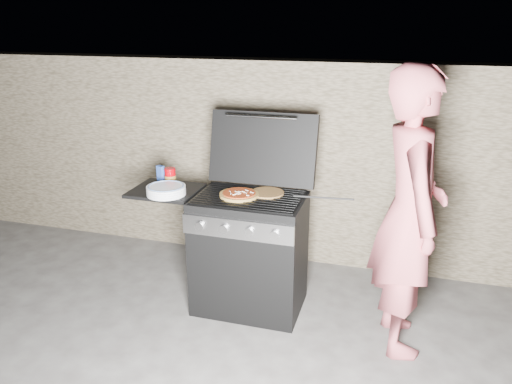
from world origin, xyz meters
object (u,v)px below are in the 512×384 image
(gas_grill, at_px, (219,249))
(person, at_px, (409,214))
(pizza_topped, at_px, (239,194))
(sauce_jar, at_px, (170,176))

(gas_grill, height_order, person, person)
(pizza_topped, relative_size, person, 0.15)
(gas_grill, relative_size, pizza_topped, 4.69)
(gas_grill, xyz_separation_m, sauce_jar, (-0.43, 0.11, 0.51))
(sauce_jar, distance_m, person, 1.81)
(gas_grill, relative_size, sauce_jar, 10.09)
(gas_grill, bearing_deg, pizza_topped, -4.49)
(pizza_topped, relative_size, sauce_jar, 2.15)
(pizza_topped, xyz_separation_m, person, (1.19, -0.11, 0.02))
(gas_grill, distance_m, pizza_topped, 0.50)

